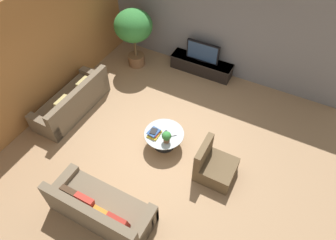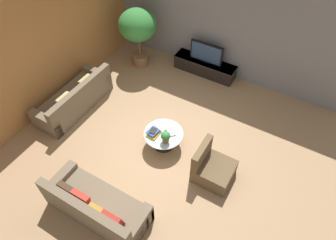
# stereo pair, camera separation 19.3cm
# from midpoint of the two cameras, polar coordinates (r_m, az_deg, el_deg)

# --- Properties ---
(ground_plane) EXTENTS (24.00, 24.00, 0.00)m
(ground_plane) POSITION_cam_midpoint_polar(r_m,az_deg,el_deg) (7.29, -0.81, -4.18)
(ground_plane) COLOR #9E7A56
(back_wall_stone) EXTENTS (7.40, 0.12, 3.00)m
(back_wall_stone) POSITION_cam_midpoint_polar(r_m,az_deg,el_deg) (8.57, 10.84, 17.42)
(back_wall_stone) COLOR slate
(back_wall_stone) RESTS_ON ground
(side_wall_left) EXTENTS (0.12, 7.40, 3.00)m
(side_wall_left) POSITION_cam_midpoint_polar(r_m,az_deg,el_deg) (8.09, -20.95, 13.00)
(side_wall_left) COLOR #B2753D
(side_wall_left) RESTS_ON ground
(media_console) EXTENTS (1.87, 0.50, 0.42)m
(media_console) POSITION_cam_midpoint_polar(r_m,az_deg,el_deg) (9.09, 7.64, 10.04)
(media_console) COLOR black
(media_console) RESTS_ON ground
(television) EXTENTS (0.97, 0.13, 0.59)m
(television) POSITION_cam_midpoint_polar(r_m,az_deg,el_deg) (8.80, 7.96, 12.55)
(television) COLOR black
(television) RESTS_ON media_console
(coffee_table) EXTENTS (0.93, 0.93, 0.42)m
(coffee_table) POSITION_cam_midpoint_polar(r_m,az_deg,el_deg) (7.00, -0.05, -3.24)
(coffee_table) COLOR black
(coffee_table) RESTS_ON ground
(couch_by_wall) EXTENTS (0.84, 2.20, 0.84)m
(couch_by_wall) POSITION_cam_midpoint_polar(r_m,az_deg,el_deg) (8.21, -16.65, 3.80)
(couch_by_wall) COLOR brown
(couch_by_wall) RESTS_ON ground
(couch_near_entry) EXTENTS (2.08, 0.84, 0.84)m
(couch_near_entry) POSITION_cam_midpoint_polar(r_m,az_deg,el_deg) (6.21, -12.65, -15.76)
(couch_near_entry) COLOR brown
(couch_near_entry) RESTS_ON ground
(armchair_wicker) EXTENTS (0.80, 0.76, 0.86)m
(armchair_wicker) POSITION_cam_midpoint_polar(r_m,az_deg,el_deg) (6.61, 9.21, -9.07)
(armchair_wicker) COLOR brown
(armchair_wicker) RESTS_ON ground
(potted_palm_tall) EXTENTS (1.08, 1.08, 1.77)m
(potted_palm_tall) POSITION_cam_midpoint_polar(r_m,az_deg,el_deg) (8.83, -5.12, 17.11)
(potted_palm_tall) COLOR brown
(potted_palm_tall) RESTS_ON ground
(potted_plant_tabletop) EXTENTS (0.21, 0.21, 0.30)m
(potted_plant_tabletop) POSITION_cam_midpoint_polar(r_m,az_deg,el_deg) (6.63, 0.38, -3.20)
(potted_plant_tabletop) COLOR brown
(potted_plant_tabletop) RESTS_ON coffee_table
(book_stack) EXTENTS (0.26, 0.31, 0.12)m
(book_stack) POSITION_cam_midpoint_polar(r_m,az_deg,el_deg) (6.86, -1.95, -2.42)
(book_stack) COLOR gold
(book_stack) RESTS_ON coffee_table
(remote_black) EXTENTS (0.07, 0.16, 0.02)m
(remote_black) POSITION_cam_midpoint_polar(r_m,az_deg,el_deg) (6.91, 0.04, -2.38)
(remote_black) COLOR black
(remote_black) RESTS_ON coffee_table
(remote_silver) EXTENTS (0.14, 0.14, 0.02)m
(remote_silver) POSITION_cam_midpoint_polar(r_m,az_deg,el_deg) (6.85, 1.67, -2.95)
(remote_silver) COLOR gray
(remote_silver) RESTS_ON coffee_table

